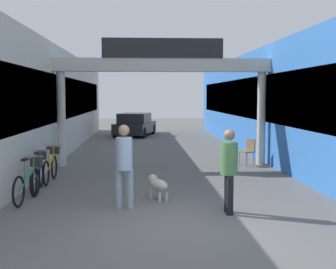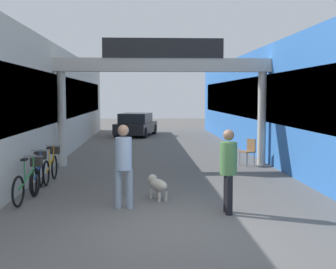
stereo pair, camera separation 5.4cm
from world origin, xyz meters
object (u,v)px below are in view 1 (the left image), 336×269
pedestrian_with_dog (124,161)px  pedestrian_companion (229,166)px  cafe_chair_wood_nearer (248,149)px  parked_car_black (135,125)px  bollard_post_metal (126,173)px  bicycle_orange_third (51,166)px  bicycle_green_nearest (29,181)px  dog_on_leash (158,185)px  bicycle_blue_second (39,173)px

pedestrian_with_dog → pedestrian_companion: 2.15m
cafe_chair_wood_nearer → parked_car_black: parked_car_black is taller
cafe_chair_wood_nearer → parked_car_black: size_ratio=0.21×
pedestrian_companion → bollard_post_metal: pedestrian_companion is taller
pedestrian_with_dog → cafe_chair_wood_nearer: 7.00m
pedestrian_companion → parked_car_black: (-2.10, 18.20, -0.31)m
bicycle_orange_third → bollard_post_metal: bearing=-40.3°
bicycle_green_nearest → bicycle_orange_third: same height
dog_on_leash → bollard_post_metal: 0.93m
bollard_post_metal → cafe_chair_wood_nearer: bollard_post_metal is taller
pedestrian_companion → bicycle_blue_second: (-4.27, 2.56, -0.52)m
pedestrian_companion → dog_on_leash: 2.02m
bollard_post_metal → cafe_chair_wood_nearer: 5.90m
bicycle_blue_second → parked_car_black: parked_car_black is taller
dog_on_leash → bicycle_green_nearest: size_ratio=0.45×
parked_car_black → dog_on_leash: bearing=-87.5°
bicycle_blue_second → pedestrian_with_dog: bearing=-42.8°
dog_on_leash → cafe_chair_wood_nearer: 5.90m
pedestrian_companion → dog_on_leash: pedestrian_companion is taller
dog_on_leash → bicycle_orange_third: size_ratio=0.45×
pedestrian_companion → bicycle_blue_second: 5.00m
cafe_chair_wood_nearer → parked_car_black: bearing=108.4°
bollard_post_metal → bicycle_orange_third: bearing=139.7°
bicycle_orange_third → bicycle_blue_second: bearing=-94.8°
pedestrian_with_dog → bollard_post_metal: size_ratio=1.73×
bicycle_green_nearest → bollard_post_metal: bollard_post_metal is taller
dog_on_leash → bicycle_green_nearest: 2.86m
pedestrian_with_dog → cafe_chair_wood_nearer: bearing=55.7°
dog_on_leash → cafe_chair_wood_nearer: size_ratio=0.85×
pedestrian_companion → parked_car_black: pedestrian_companion is taller
pedestrian_companion → bicycle_green_nearest: pedestrian_companion is taller
pedestrian_companion → dog_on_leash: bearing=135.1°
pedestrian_companion → dog_on_leash: size_ratio=2.20×
dog_on_leash → bicycle_orange_third: bicycle_orange_third is taller
cafe_chair_wood_nearer → dog_on_leash: bearing=-123.0°
pedestrian_with_dog → bollard_post_metal: (-0.01, 1.38, -0.49)m
dog_on_leash → bicycle_blue_second: bearing=157.5°
bicycle_orange_third → cafe_chair_wood_nearer: 6.57m
pedestrian_companion → bicycle_orange_third: size_ratio=0.99×
bicycle_orange_third → parked_car_black: parked_car_black is taller
bicycle_blue_second → parked_car_black: bearing=82.1°
pedestrian_with_dog → parked_car_black: (-0.02, 17.67, -0.36)m
pedestrian_with_dog → parked_car_black: bearing=90.1°
bollard_post_metal → parked_car_black: size_ratio=0.23×
dog_on_leash → bollard_post_metal: size_ratio=0.76×
pedestrian_companion → bicycle_blue_second: bearing=149.1°
pedestrian_with_dog → bicycle_green_nearest: pedestrian_with_dog is taller
dog_on_leash → parked_car_black: parked_car_black is taller
bollard_post_metal → parked_car_black: 16.29m
bicycle_green_nearest → bicycle_blue_second: bearing=92.2°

